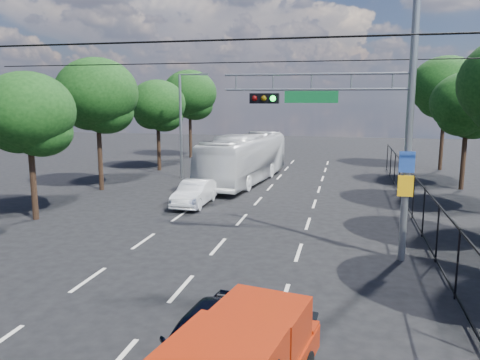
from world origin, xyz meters
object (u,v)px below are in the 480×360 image
(signal_mast, at_px, (372,105))
(white_van, at_px, (195,193))
(navy_hatchback, at_px, (208,343))
(white_bus, at_px, (245,158))

(signal_mast, height_order, white_van, signal_mast)
(navy_hatchback, distance_m, white_bus, 21.84)
(signal_mast, relative_size, white_van, 2.44)
(white_bus, height_order, white_van, white_bus)
(signal_mast, xyz_separation_m, white_van, (-8.29, 6.32, -4.60))
(navy_hatchback, bearing_deg, white_bus, 107.38)
(signal_mast, xyz_separation_m, navy_hatchback, (-3.28, -7.94, -4.57))
(signal_mast, relative_size, navy_hatchback, 2.39)
(white_van, bearing_deg, white_bus, 82.10)
(signal_mast, distance_m, navy_hatchback, 9.73)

